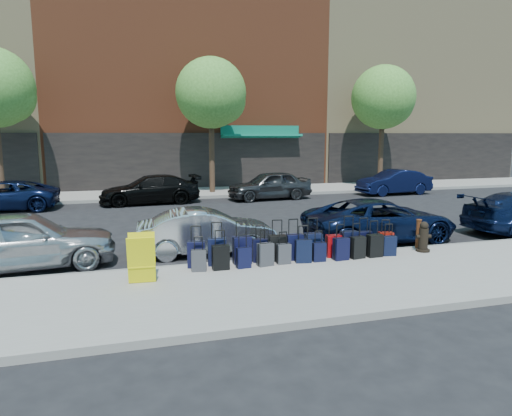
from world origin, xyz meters
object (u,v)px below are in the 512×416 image
object	(u,v)px
car_near_2	(380,220)
car_far_3	(394,182)
fire_hydrant	(423,238)
car_far_0	(1,196)
car_near_0	(22,240)
car_far_2	(269,185)
tree_right	(385,99)
suitcase_front_5	(294,247)
tree_center	(214,95)
car_far_1	(150,190)
car_near_1	(207,232)
display_rack	(142,259)
bollard	(418,233)

from	to	relation	value
car_near_2	car_far_3	bearing A→B (deg)	-35.12
fire_hydrant	car_far_0	world-z (taller)	car_far_0
car_near_0	car_far_2	bearing A→B (deg)	-51.02
tree_right	suitcase_front_5	bearing A→B (deg)	-128.09
tree_right	car_near_0	distance (m)	22.40
tree_center	car_far_0	world-z (taller)	tree_center
suitcase_front_5	car_far_1	world-z (taller)	car_far_1
car_near_2	car_near_1	bearing A→B (deg)	90.16
car_near_0	car_near_2	xyz separation A→B (m)	(10.12, 0.29, -0.09)
car_far_0	car_far_2	distance (m)	12.37
display_rack	car_near_1	world-z (taller)	car_near_1
tree_right	car_near_1	xyz separation A→B (m)	(-13.14, -12.55, -4.78)
tree_right	display_rack	bearing A→B (deg)	-134.93
display_rack	car_far_1	bearing A→B (deg)	89.99
car_near_1	car_far_1	xyz separation A→B (m)	(-1.02, 10.04, 0.06)
suitcase_front_5	car_far_1	bearing A→B (deg)	100.81
bollard	car_far_0	xyz separation A→B (m)	(-13.09, 11.34, 0.08)
display_rack	car_far_0	world-z (taller)	car_far_0
bollard	display_rack	size ratio (longest dim) A/B	0.80
car_near_1	car_near_2	world-z (taller)	car_near_2
tree_center	suitcase_front_5	distance (m)	15.15
car_near_2	car_far_1	distance (m)	11.91
tree_right	car_far_1	distance (m)	15.14
display_rack	car_near_0	distance (m)	3.58
tree_center	car_near_1	world-z (taller)	tree_center
tree_right	display_rack	xyz separation A→B (m)	(-15.01, -15.05, -4.75)
fire_hydrant	bollard	distance (m)	0.35
car_near_0	car_far_0	distance (m)	10.34
fire_hydrant	bollard	xyz separation A→B (m)	(0.07, 0.33, 0.04)
tree_center	car_near_2	size ratio (longest dim) A/B	1.52
display_rack	car_near_0	bearing A→B (deg)	144.83
car_far_1	tree_center	bearing A→B (deg)	120.93
tree_center	car_far_2	bearing A→B (deg)	-48.88
car_near_1	bollard	bearing A→B (deg)	-103.98
car_near_0	car_far_2	distance (m)	13.96
fire_hydrant	car_far_1	distance (m)	13.69
display_rack	car_far_3	world-z (taller)	car_far_3
display_rack	bollard	bearing A→B (deg)	10.56
car_far_1	display_rack	bearing A→B (deg)	-7.46
fire_hydrant	display_rack	distance (m)	7.51
bollard	car_near_2	xyz separation A→B (m)	(-0.22, 1.66, 0.09)
car_far_0	car_far_1	world-z (taller)	car_far_1
car_near_1	car_near_2	distance (m)	5.48
tree_center	suitcase_front_5	xyz separation A→B (m)	(-0.71, -14.30, -4.93)
car_far_1	car_far_3	world-z (taller)	same
suitcase_front_5	car_far_3	bearing A→B (deg)	45.05
tree_center	car_near_1	bearing A→B (deg)	-101.89
bollard	car_near_2	bearing A→B (deg)	97.46
car_near_1	car_far_2	world-z (taller)	car_far_2
display_rack	car_far_3	distance (m)	18.69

